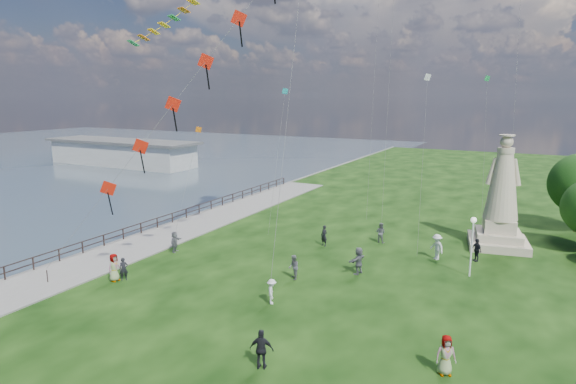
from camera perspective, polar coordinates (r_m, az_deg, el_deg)
The scene contains 18 objects.
waterfront at distance 41.98m, azimuth -16.91°, elevation -5.44°, with size 200.00×200.00×1.51m.
pier_pavilion at distance 90.21m, azimuth -19.09°, elevation 4.47°, with size 30.00×8.00×4.40m.
statue at distance 40.88m, azimuth 23.93°, elevation -1.46°, with size 5.02×5.02×8.81m.
lamppost at distance 33.51m, azimuth 21.04°, elevation -4.66°, with size 0.37×0.37×4.03m.
person_0 at distance 33.08m, azimuth -18.89°, elevation -8.64°, with size 0.54×0.36×1.49m, color black.
person_1 at distance 31.48m, azimuth 0.66°, elevation -8.91°, with size 0.79×0.48×1.62m, color #595960.
person_2 at distance 28.05m, azimuth -1.94°, elevation -11.70°, with size 0.95×0.49×1.47m, color silver.
person_3 at distance 21.99m, azimuth -3.14°, elevation -18.11°, with size 1.06×0.54×1.81m, color black.
person_4 at distance 22.61m, azimuth 18.20°, elevation -17.88°, with size 0.87×0.53×1.78m, color #595960.
person_5 at distance 37.73m, azimuth -13.27°, elevation -5.76°, with size 1.49×0.64×1.61m, color #595960.
person_6 at distance 38.28m, azimuth 4.31°, elevation -5.18°, with size 0.61×0.40×1.67m, color black.
person_7 at distance 39.73m, azimuth 10.91°, elevation -4.75°, with size 0.80×0.49×1.65m, color #595960.
person_8 at distance 36.70m, azimuth 17.22°, elevation -6.23°, with size 1.22×0.63×1.89m, color silver.
person_9 at distance 37.31m, azimuth 21.44°, elevation -6.41°, with size 0.98×0.50×1.67m, color black.
person_10 at distance 33.10m, azimuth -19.90°, elevation -8.40°, with size 0.89×0.55×1.82m, color #595960.
person_11 at distance 32.69m, azimuth 8.36°, elevation -8.04°, with size 1.71×0.74×1.84m, color #595960.
red_kite_train at distance 31.05m, azimuth -11.98°, elevation 11.78°, with size 11.88×9.35×19.46m.
small_kites at distance 43.75m, azimuth 14.29°, elevation 15.61°, with size 32.34×19.73×33.60m.
Camera 1 is at (13.35, -19.40, 11.73)m, focal length 30.00 mm.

